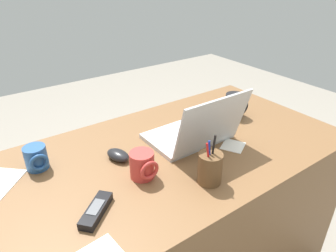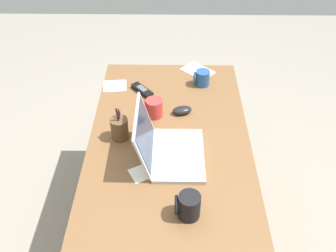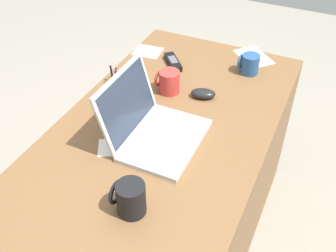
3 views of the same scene
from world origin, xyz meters
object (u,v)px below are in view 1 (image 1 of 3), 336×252
(cordless_phone, at_px, (96,210))
(laptop, at_px, (195,132))
(coffee_mug_tall, at_px, (36,158))
(coffee_mug_spare, at_px, (143,165))
(coffee_mug_white, at_px, (235,105))
(pen_holder, at_px, (210,168))
(computer_mouse, at_px, (118,155))

(cordless_phone, bearing_deg, laptop, -163.59)
(coffee_mug_tall, bearing_deg, coffee_mug_spare, 137.27)
(coffee_mug_white, bearing_deg, pen_holder, 35.03)
(cordless_phone, distance_m, pen_holder, 0.37)
(coffee_mug_white, relative_size, coffee_mug_spare, 1.12)
(coffee_mug_white, relative_size, pen_holder, 0.60)
(coffee_mug_tall, relative_size, cordless_phone, 0.65)
(coffee_mug_tall, bearing_deg, laptop, 162.07)
(pen_holder, bearing_deg, coffee_mug_spare, -42.05)
(laptop, xyz_separation_m, coffee_mug_tall, (0.56, -0.18, -0.01))
(cordless_phone, bearing_deg, pen_holder, 167.90)
(coffee_mug_white, xyz_separation_m, coffee_mug_tall, (0.87, -0.10, -0.01))
(coffee_mug_tall, height_order, coffee_mug_spare, coffee_mug_spare)
(coffee_mug_tall, relative_size, pen_holder, 0.50)
(computer_mouse, height_order, coffee_mug_tall, coffee_mug_tall)
(laptop, height_order, coffee_mug_white, laptop)
(coffee_mug_white, distance_m, pen_holder, 0.53)
(laptop, relative_size, pen_holder, 1.85)
(coffee_mug_tall, xyz_separation_m, coffee_mug_spare, (-0.27, 0.25, 0.00))
(pen_holder, bearing_deg, coffee_mug_white, -144.97)
(laptop, relative_size, computer_mouse, 3.30)
(laptop, height_order, computer_mouse, laptop)
(coffee_mug_spare, bearing_deg, laptop, -165.72)
(pen_holder, bearing_deg, laptop, -118.84)
(cordless_phone, bearing_deg, coffee_mug_spare, -160.61)
(coffee_mug_white, height_order, coffee_mug_spare, coffee_mug_white)
(computer_mouse, bearing_deg, cordless_phone, 34.05)
(laptop, bearing_deg, computer_mouse, -12.82)
(computer_mouse, bearing_deg, coffee_mug_tall, -39.50)
(cordless_phone, bearing_deg, coffee_mug_white, -164.20)
(laptop, relative_size, coffee_mug_white, 3.06)
(coffee_mug_spare, bearing_deg, pen_holder, 137.95)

